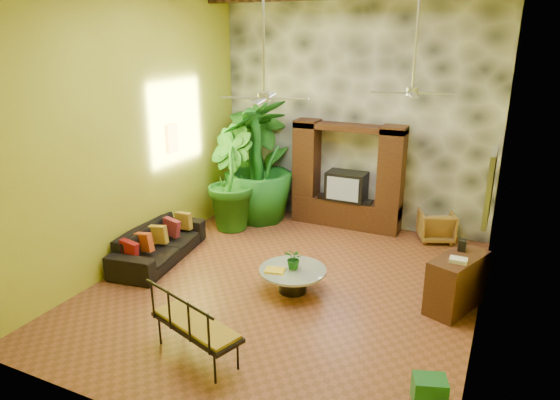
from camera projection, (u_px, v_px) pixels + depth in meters
The scene contains 21 objects.
ground at pixel (287, 286), 8.47m from camera, with size 7.00×7.00×0.00m, color brown.
back_wall at pixel (355, 111), 10.68m from camera, with size 6.00×0.02×5.00m, color gold.
left_wall at pixel (135, 126), 8.89m from camera, with size 0.02×7.00×5.00m, color gold.
right_wall at pixel (498, 161), 6.47m from camera, with size 0.02×7.00×5.00m, color gold.
stone_accent_wall at pixel (354, 111), 10.63m from camera, with size 5.98×0.10×4.98m, color #34373B.
entertainment_center at pixel (347, 184), 10.86m from camera, with size 2.40×0.55×2.30m.
ceiling_fan_front at pixel (264, 82), 7.13m from camera, with size 1.28×1.28×1.86m.
ceiling_fan_back at pixel (413, 78), 7.78m from camera, with size 1.28×1.28×1.86m.
wall_art_mask at pixel (172, 138), 9.86m from camera, with size 0.06×0.32×0.55m, color yellow.
wall_art_painting at pixel (490, 187), 6.03m from camera, with size 0.06×0.70×0.90m, color #234E81.
sofa at pixel (159, 243), 9.38m from camera, with size 2.25×0.88×0.66m, color black.
wicker_armchair at pixel (436, 226), 10.25m from camera, with size 0.67×0.69×0.63m, color olive.
tall_plant_a at pixel (260, 158), 11.61m from camera, with size 1.40×0.95×2.65m, color #226C1C.
tall_plant_b at pixel (229, 178), 10.72m from camera, with size 1.22×0.99×2.23m, color #20661B.
tall_plant_c at pixel (259, 161), 11.09m from camera, with size 1.54×1.54×2.75m, color #1C6A1F.
coffee_table at pixel (293, 277), 8.22m from camera, with size 1.10×1.10×0.40m.
centerpiece_plant at pixel (294, 259), 8.13m from camera, with size 0.32×0.28×0.36m, color #195917.
yellow_tray at pixel (275, 270), 8.09m from camera, with size 0.31×0.22×0.03m, color gold.
iron_bench at pixel (192, 323), 6.38m from camera, with size 1.46×0.93×0.57m.
side_console at pixel (456, 283), 7.65m from camera, with size 0.49×1.09×0.87m, color #361811.
green_bin at pixel (429, 390), 5.73m from camera, with size 0.38×0.28×0.33m, color #20792A.
Camera 1 is at (3.11, -6.91, 4.05)m, focal length 32.00 mm.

